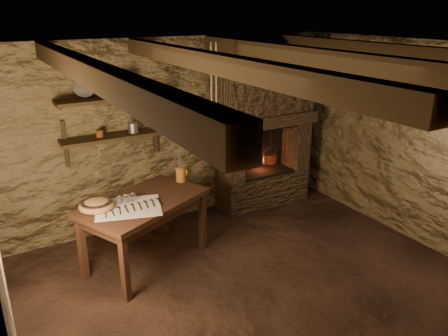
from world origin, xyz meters
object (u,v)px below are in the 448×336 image
iron_stockpot (121,88)px  red_pot (270,158)px  work_table (146,230)px  wooden_bowl (97,206)px  stoneware_jug (181,167)px

iron_stockpot → red_pot: iron_stockpot is taller
work_table → iron_stockpot: bearing=58.6°
work_table → red_pot: 2.26m
work_table → iron_stockpot: (0.09, 0.78, 1.44)m
wooden_bowl → red_pot: red_pot is taller
stoneware_jug → work_table: bearing=-150.6°
wooden_bowl → iron_stockpot: size_ratio=1.46×
work_table → stoneware_jug: stoneware_jug is taller
stoneware_jug → red_pot: stoneware_jug is taller
work_table → red_pot: size_ratio=2.89×
work_table → red_pot: bearing=-7.7°
work_table → red_pot: red_pot is taller
stoneware_jug → wooden_bowl: bearing=-163.2°
wooden_bowl → red_pot: size_ratio=0.67×
iron_stockpot → red_pot: size_ratio=0.46×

